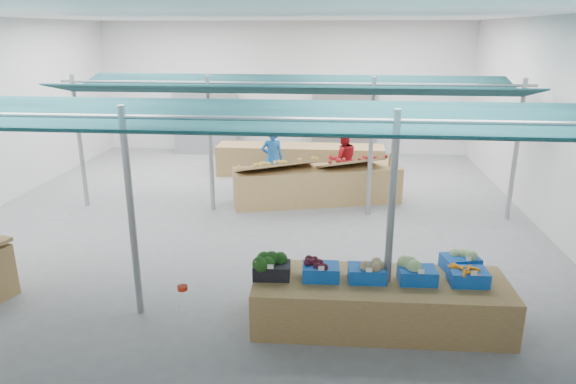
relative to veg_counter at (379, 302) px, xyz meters
name	(u,v)px	position (x,y,z in m)	size (l,w,h in m)	color
floor	(253,218)	(-2.42, 3.99, -0.34)	(13.00, 13.00, 0.00)	slate
hall	(261,88)	(-2.42, 5.43, 2.31)	(13.00, 13.00, 13.00)	silver
pole_grid	(277,157)	(-1.67, 2.24, 1.48)	(10.00, 4.60, 3.00)	gray
awnings	(277,101)	(-1.67, 2.24, 2.44)	(9.50, 7.08, 0.30)	black
back_shelving_left	(206,123)	(-4.92, 9.99, 0.66)	(2.00, 0.50, 2.00)	#B23F33
back_shelving_right	(344,125)	(-0.42, 9.99, 0.66)	(2.00, 0.50, 2.00)	#B23F33
veg_counter	(379,302)	(0.00, 0.00, 0.00)	(3.45, 1.15, 0.67)	olive
fruit_counter	(317,185)	(-1.08, 5.23, 0.08)	(3.91, 0.93, 0.84)	olive
far_counter	(300,160)	(-1.66, 7.64, 0.08)	(4.65, 0.93, 0.84)	olive
vendor_left	(272,158)	(-2.28, 6.33, 0.45)	(0.57, 0.37, 1.56)	#1B5EB3
vendor_right	(343,160)	(-0.48, 6.33, 0.45)	(0.76, 0.59, 1.56)	#AD151D
crate_broccoli	(272,266)	(-1.49, -0.03, 0.49)	(0.52, 0.41, 0.35)	black
crate_beets	(321,270)	(-0.81, -0.02, 0.47)	(0.52, 0.41, 0.29)	#104DB3
crate_celeriac	(367,270)	(-0.19, 0.00, 0.48)	(0.52, 0.41, 0.31)	#104DB3
crate_cabbage	(417,271)	(0.48, 0.01, 0.49)	(0.52, 0.41, 0.35)	#104DB3
crate_carrots	(468,276)	(1.15, 0.03, 0.45)	(0.52, 0.41, 0.29)	#104DB3
sparrow	(259,264)	(-1.64, -0.16, 0.58)	(0.12, 0.09, 0.11)	brown
pole_ribbon	(182,290)	(-2.36, -1.25, 0.74)	(0.12, 0.12, 0.28)	#AE1D0B
apple_heap_yellow	(279,164)	(-1.96, 4.90, 0.67)	(2.00, 1.56, 0.27)	#997247
apple_heap_red	(351,161)	(-0.29, 5.35, 0.67)	(1.65, 1.36, 0.27)	#997247
pineapple	(391,158)	(0.65, 5.60, 0.68)	(0.14, 0.14, 0.39)	#8C6019
crate_extra	(460,260)	(1.14, 0.46, 0.48)	(0.57, 0.46, 0.32)	#104DB3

